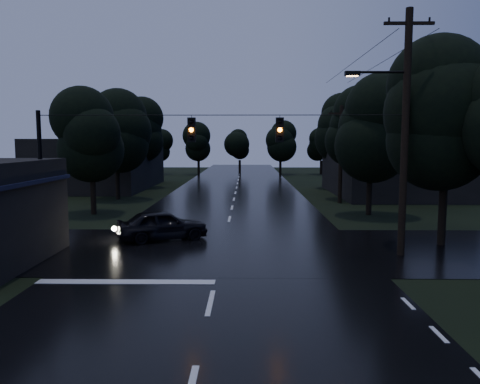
{
  "coord_description": "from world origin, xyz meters",
  "views": [
    {
      "loc": [
        1.06,
        -8.24,
        4.69
      ],
      "look_at": [
        0.75,
        13.11,
        2.42
      ],
      "focal_mm": 35.0,
      "sensor_mm": 36.0,
      "label": 1
    }
  ],
  "objects": [
    {
      "name": "main_road",
      "position": [
        0.0,
        30.0,
        0.0
      ],
      "size": [
        12.0,
        120.0,
        0.02
      ],
      "primitive_type": "cube",
      "color": "black",
      "rests_on": "ground"
    },
    {
      "name": "cross_street",
      "position": [
        0.0,
        12.0,
        0.0
      ],
      "size": [
        60.0,
        9.0,
        0.02
      ],
      "primitive_type": "cube",
      "color": "black",
      "rests_on": "ground"
    },
    {
      "name": "building_far_right",
      "position": [
        14.0,
        34.0,
        2.2
      ],
      "size": [
        10.0,
        14.0,
        4.4
      ],
      "primitive_type": "cube",
      "color": "black",
      "rests_on": "ground"
    },
    {
      "name": "building_far_left",
      "position": [
        -14.0,
        40.0,
        2.5
      ],
      "size": [
        10.0,
        16.0,
        5.0
      ],
      "primitive_type": "cube",
      "color": "black",
      "rests_on": "ground"
    },
    {
      "name": "utility_pole_main",
      "position": [
        7.41,
        11.0,
        5.26
      ],
      "size": [
        3.5,
        0.3,
        10.0
      ],
      "color": "black",
      "rests_on": "ground"
    },
    {
      "name": "utility_pole_far",
      "position": [
        8.3,
        28.0,
        3.88
      ],
      "size": [
        2.0,
        0.3,
        7.5
      ],
      "color": "black",
      "rests_on": "ground"
    },
    {
      "name": "anchor_pole_left",
      "position": [
        -7.5,
        11.0,
        3.0
      ],
      "size": [
        0.18,
        0.18,
        6.0
      ],
      "primitive_type": "cylinder",
      "color": "black",
      "rests_on": "ground"
    },
    {
      "name": "span_signals",
      "position": [
        0.56,
        10.99,
        5.24
      ],
      "size": [
        15.0,
        0.37,
        1.12
      ],
      "color": "black",
      "rests_on": "ground"
    },
    {
      "name": "tree_corner_near",
      "position": [
        10.0,
        13.0,
        5.99
      ],
      "size": [
        4.48,
        4.48,
        9.44
      ],
      "color": "black",
      "rests_on": "ground"
    },
    {
      "name": "tree_left_a",
      "position": [
        -9.0,
        22.0,
        5.24
      ],
      "size": [
        3.92,
        3.92,
        8.26
      ],
      "color": "black",
      "rests_on": "ground"
    },
    {
      "name": "tree_left_b",
      "position": [
        -9.6,
        30.0,
        5.62
      ],
      "size": [
        4.2,
        4.2,
        8.85
      ],
      "color": "black",
      "rests_on": "ground"
    },
    {
      "name": "tree_left_c",
      "position": [
        -10.2,
        40.0,
        5.99
      ],
      "size": [
        4.48,
        4.48,
        9.44
      ],
      "color": "black",
      "rests_on": "ground"
    },
    {
      "name": "tree_right_a",
      "position": [
        9.0,
        22.0,
        5.62
      ],
      "size": [
        4.2,
        4.2,
        8.85
      ],
      "color": "black",
      "rests_on": "ground"
    },
    {
      "name": "tree_right_b",
      "position": [
        9.6,
        30.0,
        5.99
      ],
      "size": [
        4.48,
        4.48,
        9.44
      ],
      "color": "black",
      "rests_on": "ground"
    },
    {
      "name": "tree_right_c",
      "position": [
        10.2,
        40.0,
        6.37
      ],
      "size": [
        4.76,
        4.76,
        10.03
      ],
      "color": "black",
      "rests_on": "ground"
    },
    {
      "name": "car",
      "position": [
        -3.01,
        13.93,
        0.74
      ],
      "size": [
        4.66,
        3.3,
        1.47
      ],
      "primitive_type": "imported",
      "rotation": [
        0.0,
        0.0,
        1.98
      ],
      "color": "black",
      "rests_on": "ground"
    }
  ]
}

